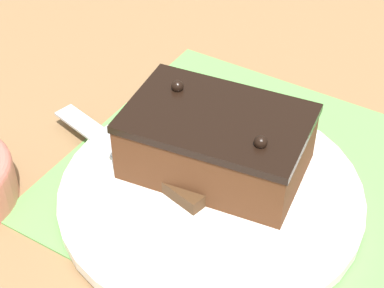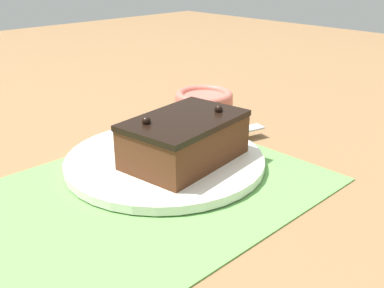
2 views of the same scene
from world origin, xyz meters
TOP-DOWN VIEW (x-y plane):
  - ground_plane at (0.00, 0.00)m, footprint 3.00×3.00m
  - placemat_woven at (0.00, 0.00)m, footprint 0.46×0.34m
  - cake_plate at (-0.07, -0.04)m, footprint 0.29×0.29m
  - chocolate_cake at (-0.08, -0.01)m, footprint 0.18×0.13m
  - serving_knife at (-0.13, -0.06)m, footprint 0.21×0.07m

SIDE VIEW (x-z plane):
  - ground_plane at x=0.00m, z-range 0.00..0.00m
  - placemat_woven at x=0.00m, z-range 0.00..0.00m
  - cake_plate at x=-0.07m, z-range 0.00..0.02m
  - serving_knife at x=-0.13m, z-range 0.01..0.03m
  - chocolate_cake at x=-0.08m, z-range 0.01..0.09m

